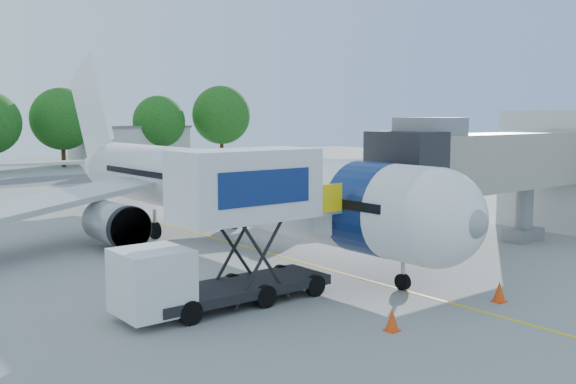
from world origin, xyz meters
TOP-DOWN VIEW (x-y plane):
  - ground at (0.00, 0.00)m, footprint 160.00×160.00m
  - guidance_line at (0.00, 0.00)m, footprint 0.15×70.00m
  - taxiway_strip at (0.00, 42.00)m, footprint 120.00×10.00m
  - aircraft at (0.00, 4.12)m, footprint 34.17×37.73m
  - jet_bridge at (7.99, -7.00)m, footprint 13.90×3.20m
  - catering_hiloader at (-6.27, -7.00)m, footprint 8.50×2.44m
  - ground_tug at (0.61, -15.90)m, footprint 3.48×2.34m
  - safety_cone_a at (1.50, -12.75)m, footprint 0.48×0.48m
  - safety_cone_b at (-3.89, -12.48)m, footprint 0.44×0.44m
  - outbuilding_right at (22.00, 62.00)m, footprint 16.40×7.40m
  - tree_e at (11.04, 58.75)m, footprint 8.15×8.15m
  - tree_f at (25.53, 59.72)m, footprint 7.59×7.59m
  - tree_g at (34.82, 57.37)m, footprint 8.86×8.86m

SIDE VIEW (x-z plane):
  - ground at x=0.00m, z-range 0.00..0.00m
  - taxiway_strip at x=0.00m, z-range 0.00..0.01m
  - guidance_line at x=0.00m, z-range 0.00..0.01m
  - safety_cone_b at x=-3.89m, z-range -0.01..0.69m
  - safety_cone_a at x=1.50m, z-range -0.02..0.75m
  - ground_tug at x=0.61m, z-range 0.03..1.31m
  - outbuilding_right at x=22.00m, z-range 0.01..5.31m
  - catering_hiloader at x=-6.27m, z-range 0.01..5.51m
  - aircraft at x=0.00m, z-range -2.73..8.62m
  - jet_bridge at x=7.99m, z-range 1.04..7.64m
  - tree_f at x=25.53m, z-range 1.03..10.71m
  - tree_e at x=11.04m, z-range 1.11..11.50m
  - tree_g at x=34.82m, z-range 1.21..12.50m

